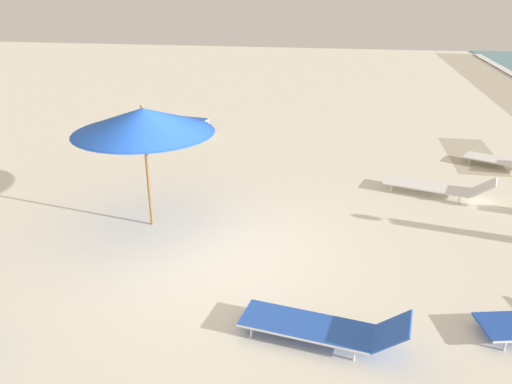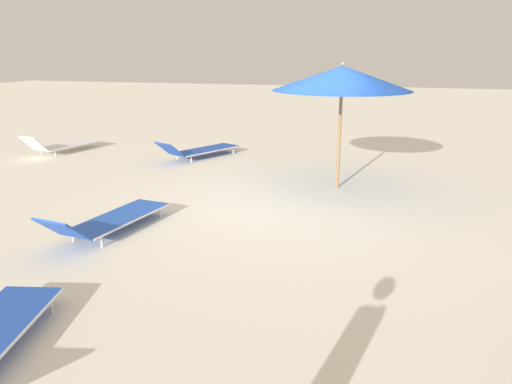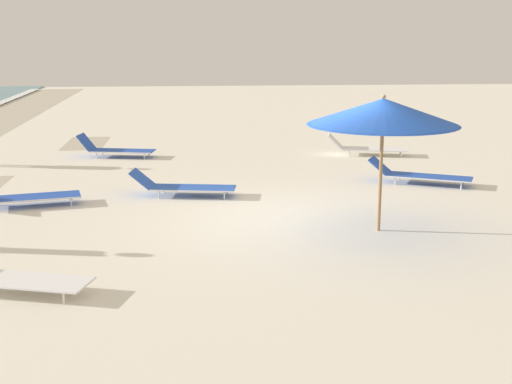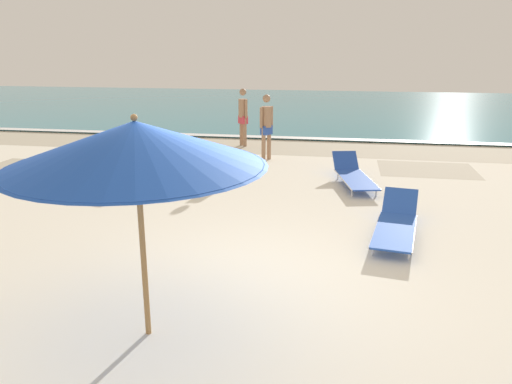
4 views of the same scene
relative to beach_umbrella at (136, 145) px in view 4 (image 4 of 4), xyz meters
The scene contains 9 objects.
ground_plane 2.57m from the beach_umbrella, 60.80° to the left, with size 60.00×60.00×0.16m.
ocean_water 21.67m from the beach_umbrella, 88.16° to the left, with size 60.00×19.46×0.07m.
beach_umbrella is the anchor object (origin of this frame).
sun_lounger_beside_umbrella 9.15m from the beach_umbrella, 120.62° to the left, with size 1.41×2.03×0.61m.
sun_lounger_near_water_left 7.20m from the beach_umbrella, 71.37° to the left, with size 1.09×2.30×0.55m.
sun_lounger_mid_beach_solo 6.48m from the beach_umbrella, 113.43° to the left, with size 1.22×2.37×0.52m.
sun_lounger_mid_beach_pair_b 4.85m from the beach_umbrella, 50.19° to the left, with size 0.94×2.24×0.53m.
beachgoer_shoreline_child 8.84m from the beach_umbrella, 90.76° to the left, with size 0.33×0.37×1.76m.
beachgoer_strolling_adult 10.74m from the beach_umbrella, 96.13° to the left, with size 0.34×0.35×1.76m.
Camera 4 is at (1.29, -5.69, 2.96)m, focal length 35.00 mm.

